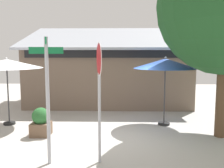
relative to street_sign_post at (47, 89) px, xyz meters
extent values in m
cube|color=#ADA8A0|center=(1.59, 1.94, -1.92)|extent=(28.00, 28.00, 0.10)
cube|color=#705B4C|center=(1.15, 7.85, -0.35)|extent=(8.09, 4.18, 3.05)
cube|color=#999EA8|center=(1.15, 7.70, 1.62)|extent=(8.59, 4.75, 1.34)
cube|color=black|center=(1.15, 5.71, 0.82)|extent=(7.49, 0.16, 0.44)
cylinder|color=#A8AAB2|center=(0.00, 0.00, -0.32)|extent=(0.09, 0.09, 3.10)
cube|color=#116B38|center=(0.00, 0.00, 1.13)|extent=(0.23, 0.77, 0.16)
cube|color=#116B38|center=(0.00, 0.00, 0.91)|extent=(0.77, 0.23, 0.16)
cube|color=white|center=(-0.11, 0.41, 1.13)|extent=(0.05, 0.07, 0.16)
cylinder|color=#A8AAB2|center=(1.24, 0.11, -0.76)|extent=(0.07, 0.07, 2.24)
cylinder|color=white|center=(1.24, 0.11, 0.70)|extent=(0.19, 0.79, 0.81)
cylinder|color=red|center=(1.24, 0.11, 0.70)|extent=(0.19, 0.74, 0.76)
cylinder|color=black|center=(-2.46, 3.43, -1.83)|extent=(0.44, 0.44, 0.08)
cylinder|color=#333335|center=(-2.46, 3.43, -0.78)|extent=(0.05, 0.05, 2.20)
cone|color=white|center=(-2.46, 3.43, 0.44)|extent=(2.64, 2.64, 0.33)
sphere|color=silver|center=(-2.46, 3.43, 0.63)|extent=(0.08, 0.08, 0.08)
cylinder|color=black|center=(3.41, 3.55, -1.83)|extent=(0.44, 0.44, 0.08)
cylinder|color=#333335|center=(3.41, 3.55, -0.78)|extent=(0.05, 0.05, 2.19)
cone|color=#2D56B7|center=(3.41, 3.55, 0.44)|extent=(2.36, 2.36, 0.36)
sphere|color=silver|center=(3.41, 3.55, 0.65)|extent=(0.08, 0.08, 0.08)
cylinder|color=brown|center=(5.02, 2.24, -0.60)|extent=(0.38, 0.38, 2.55)
cube|color=brown|center=(-0.86, 2.15, -1.66)|extent=(0.61, 0.61, 0.43)
sphere|color=#28602D|center=(-0.86, 2.15, -1.22)|extent=(0.57, 0.57, 0.57)
camera|label=1|loc=(1.73, -6.16, 0.89)|focal=42.05mm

